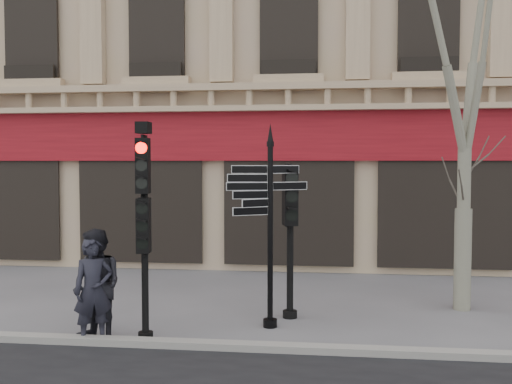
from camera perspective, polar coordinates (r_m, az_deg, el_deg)
ground at (r=10.45m, az=1.54°, el=-13.18°), size 80.00×80.00×0.00m
kerb at (r=9.10m, az=0.71°, el=-15.26°), size 80.00×0.25×0.12m
building at (r=23.30m, az=4.52°, el=18.11°), size 28.00×15.52×18.00m
fingerpost at (r=9.94m, az=1.44°, el=0.11°), size 1.92×1.92×3.59m
traffic_signal_main at (r=9.40m, az=-11.11°, el=-1.10°), size 0.43×0.33×3.56m
traffic_signal_secondary at (r=10.59m, az=3.44°, el=-2.13°), size 0.54×0.44×2.82m
plane_tree at (r=12.11m, az=20.35°, el=14.83°), size 2.91×2.91×7.74m
pedestrian_a at (r=9.65m, az=-15.95°, el=-9.43°), size 0.74×0.67×1.70m
pedestrian_b at (r=9.72m, az=-15.62°, el=-8.97°), size 1.11×1.02×1.83m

